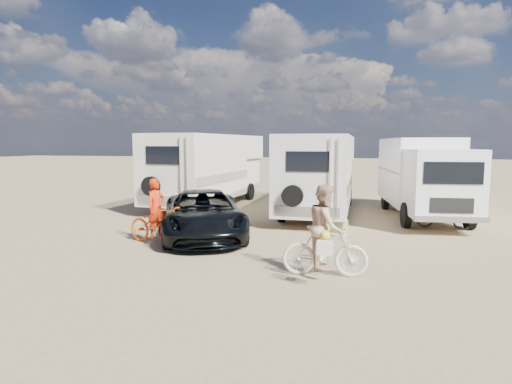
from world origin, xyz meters
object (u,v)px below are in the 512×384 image
(rv_main, at_px, (320,175))
(rv_left, at_px, (209,170))
(bike_woman, at_px, (325,251))
(box_truck, at_px, (423,178))
(crate, at_px, (338,226))
(rider_man, at_px, (156,215))
(bike_parked, at_px, (444,215))
(cooler, at_px, (208,222))
(dark_suv, at_px, (203,214))
(rider_woman, at_px, (325,235))
(bike_man, at_px, (157,225))

(rv_main, height_order, rv_left, rv_left)
(bike_woman, bearing_deg, box_truck, -24.31)
(box_truck, xyz_separation_m, crate, (-2.78, -3.28, -1.26))
(rv_left, height_order, rider_man, rv_left)
(bike_parked, relative_size, cooler, 2.77)
(dark_suv, distance_m, bike_parked, 7.60)
(rider_woman, bearing_deg, bike_woman, -0.00)
(rider_man, bearing_deg, rv_left, 27.12)
(rider_man, height_order, bike_parked, rider_man)
(rider_woman, relative_size, cooler, 2.82)
(box_truck, distance_m, bike_woman, 8.37)
(dark_suv, xyz_separation_m, rider_man, (-0.89, -1.16, 0.13))
(rv_main, height_order, bike_woman, rv_main)
(bike_man, bearing_deg, dark_suv, -20.25)
(rv_left, xyz_separation_m, bike_parked, (9.13, -3.01, -1.09))
(rv_left, relative_size, rider_man, 4.77)
(rv_main, xyz_separation_m, rider_woman, (1.01, -8.07, -0.64))
(rider_man, distance_m, cooler, 2.29)
(box_truck, height_order, cooler, box_truck)
(bike_woman, height_order, rider_man, rider_man)
(rv_main, xyz_separation_m, bike_parked, (4.18, -2.15, -1.05))
(box_truck, bearing_deg, rv_left, 165.68)
(rv_main, bearing_deg, bike_parked, -27.89)
(bike_man, xyz_separation_m, cooler, (0.65, 2.12, -0.27))
(bike_man, height_order, cooler, bike_man)
(box_truck, bearing_deg, rider_man, -147.49)
(cooler, bearing_deg, rider_woman, -40.10)
(rv_left, relative_size, bike_woman, 4.36)
(cooler, bearing_deg, dark_suv, -72.86)
(cooler, bearing_deg, box_truck, 34.26)
(bike_woman, relative_size, crate, 3.70)
(box_truck, relative_size, rider_woman, 3.87)
(rider_man, xyz_separation_m, cooler, (0.65, 2.12, -0.55))
(rv_left, distance_m, box_truck, 8.76)
(rv_main, height_order, crate, rv_main)
(box_truck, distance_m, dark_suv, 8.25)
(box_truck, height_order, bike_woman, box_truck)
(cooler, relative_size, crate, 1.29)
(bike_man, relative_size, cooler, 3.19)
(bike_woman, xyz_separation_m, bike_parked, (3.16, 5.92, -0.08))
(rv_left, bearing_deg, crate, -32.68)
(bike_woman, height_order, crate, bike_woman)
(cooler, bearing_deg, crate, 14.19)
(dark_suv, distance_m, crate, 4.14)
(rv_left, distance_m, bike_woman, 10.79)
(rv_left, height_order, cooler, rv_left)
(rider_man, bearing_deg, box_truck, -33.20)
(cooler, bearing_deg, rider_man, -103.71)
(bike_parked, xyz_separation_m, crate, (-3.22, -1.35, -0.25))
(rv_left, xyz_separation_m, cooler, (1.94, -5.12, -1.29))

